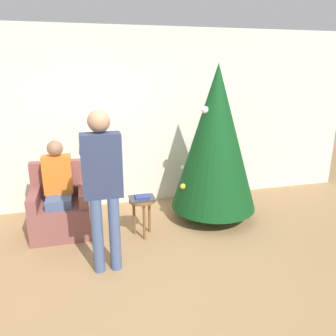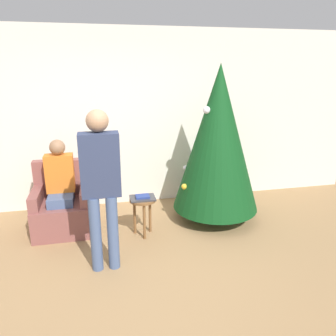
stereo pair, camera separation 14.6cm
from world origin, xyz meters
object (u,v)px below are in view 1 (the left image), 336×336
at_px(side_stool, 142,207).
at_px(person_seated, 58,184).
at_px(person_standing, 103,178).
at_px(christmas_tree, 215,139).
at_px(armchair, 61,209).

bearing_deg(side_stool, person_seated, 160.00).
bearing_deg(person_seated, person_standing, -62.04).
bearing_deg(person_standing, christmas_tree, 29.00).
height_order(armchair, person_seated, person_seated).
distance_m(armchair, side_stool, 1.11).
bearing_deg(person_standing, side_stool, 50.22).
xyz_separation_m(armchair, person_seated, (0.00, -0.03, 0.36)).
distance_m(christmas_tree, armchair, 2.30).
distance_m(christmas_tree, side_stool, 1.37).
height_order(christmas_tree, person_seated, christmas_tree).
height_order(person_standing, side_stool, person_standing).
bearing_deg(side_stool, christmas_tree, 14.20).
relative_size(person_standing, side_stool, 3.40).
bearing_deg(person_seated, side_stool, -20.00).
height_order(armchair, side_stool, armchair).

